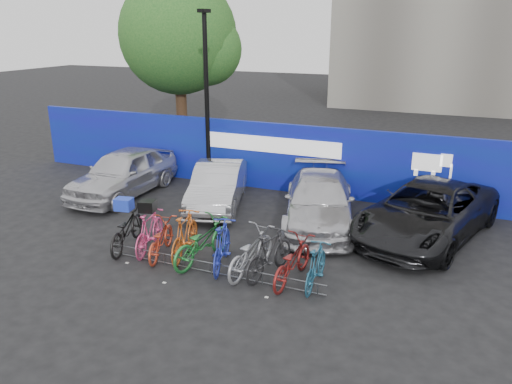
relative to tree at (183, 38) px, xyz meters
The scene contains 21 objects.
ground 13.14m from the tree, 56.03° to the right, with size 100.00×100.00×0.00m, color black.
hoarding 8.80m from the tree, 30.89° to the right, with size 22.00×0.18×2.40m.
tree is the anchor object (origin of this frame).
lamppost 6.14m from the tree, 52.49° to the right, with size 0.25×0.50×6.11m.
bike_rack 13.55m from the tree, 57.55° to the right, with size 5.60×0.03×0.30m.
car_0 7.96m from the tree, 79.00° to the right, with size 1.88×4.68×1.59m, color silver.
car_1 9.08m from the tree, 52.99° to the right, with size 1.46×4.18×1.38m, color #AEAEB3.
car_2 11.40m from the tree, 38.63° to the right, with size 1.98×4.87×1.41m, color #BDBCC1.
car_3 13.66m from the tree, 29.84° to the right, with size 2.51×5.44×1.51m, color black.
bike_0 11.86m from the tree, 68.41° to the right, with size 0.71×2.04×1.07m, color black.
bike_1 12.03m from the tree, 65.07° to the right, with size 0.51×1.82×1.09m, color #EB4786.
bike_2 12.35m from the tree, 63.46° to the right, with size 0.62×1.78×0.93m, color #BD3D23.
bike_3 12.40m from the tree, 60.35° to the right, with size 0.55×1.94×1.16m, color #D25E1E.
bike_4 12.78m from the tree, 58.29° to the right, with size 0.73×2.08×1.10m, color #227831.
bike_5 13.10m from the tree, 56.19° to the right, with size 0.54×1.92×1.16m, color #2331A9.
bike_6 13.50m from the tree, 53.36° to the right, with size 0.70×2.01×1.06m, color #93949A.
bike_7 13.75m from the tree, 51.65° to the right, with size 0.52×1.84×1.11m, color #262628.
bike_8 14.16m from the tree, 49.89° to the right, with size 0.67×1.93×1.01m, color maroon.
bike_9 14.52m from the tree, 48.11° to the right, with size 0.47×1.66×0.99m, color #205774.
cargo_crate 11.62m from the tree, 68.41° to the right, with size 0.43×0.33×0.31m, color #1E39C7.
cargo_topcase 11.79m from the tree, 65.07° to the right, with size 0.39×0.35×0.29m, color black.
Camera 1 is at (5.05, -9.97, 5.60)m, focal length 35.00 mm.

